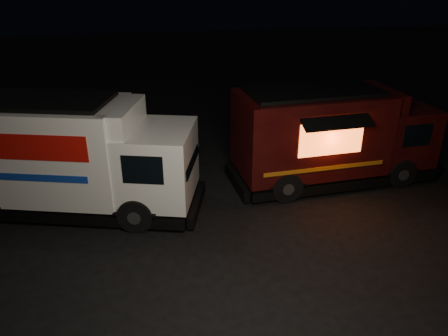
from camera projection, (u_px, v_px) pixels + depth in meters
ground at (236, 236)px, 11.67m from camera, size 80.00×80.00×0.00m
white_truck at (71, 156)px, 12.42m from camera, size 7.74×4.41×3.33m
red_truck at (335, 135)px, 14.19m from camera, size 6.92×2.96×3.15m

